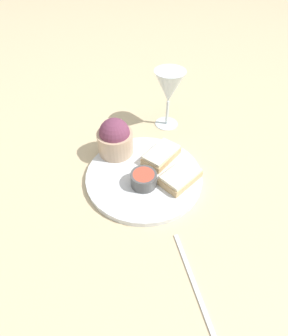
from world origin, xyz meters
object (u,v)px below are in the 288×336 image
Objects in this scene: fork at (193,281)px; cheese_toast_near at (161,155)px; sauce_ramekin at (144,179)px; wine_glass at (169,88)px; salad_bowl at (115,138)px; cheese_toast_far at (180,177)px.

cheese_toast_near is at bearing 86.10° from fork.
cheese_toast_near is (0.06, 0.08, -0.01)m from sauce_ramekin.
fork is (-0.08, -0.47, -0.12)m from wine_glass.
cheese_toast_near is at bearing -25.19° from salad_bowl.
salad_bowl is 0.21m from wine_glass.
cheese_toast_far is at bearing -73.55° from cheese_toast_near.
fork is at bearing -99.68° from wine_glass.
cheese_toast_near is 1.01× the size of cheese_toast_far.
fork is at bearing -101.36° from cheese_toast_far.
wine_glass is at bearing 62.83° from sauce_ramekin.
cheese_toast_near is 0.19m from wine_glass.
cheese_toast_near is at bearing 50.78° from sauce_ramekin.
sauce_ramekin is at bearing -69.86° from salad_bowl.
sauce_ramekin is 0.54× the size of cheese_toast_far.
cheese_toast_near is at bearing 106.45° from cheese_toast_far.
sauce_ramekin is (0.05, -0.13, -0.03)m from salad_bowl.
sauce_ramekin is 0.09m from cheese_toast_far.
fork is (-0.05, -0.23, -0.02)m from cheese_toast_far.
cheese_toast_far is at bearing -45.12° from salad_bowl.
fork is at bearing -76.29° from salad_bowl.
sauce_ramekin is at bearing -117.17° from wine_glass.
salad_bowl is 1.63× the size of sauce_ramekin.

